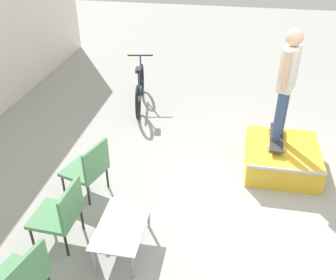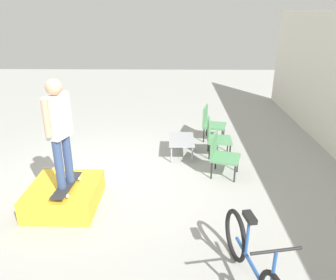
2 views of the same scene
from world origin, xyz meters
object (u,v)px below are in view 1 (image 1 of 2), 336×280
object	(u,v)px
coffee_table	(122,227)
patio_chair_center	(61,212)
patio_chair_left	(20,280)
skate_ramp_box	(281,158)
bicycle	(140,89)
person_skater	(287,78)
skateboard_on_ramp	(277,137)
patio_chair_right	(89,167)

from	to	relation	value
coffee_table	patio_chair_center	size ratio (longest dim) A/B	1.05
patio_chair_left	skate_ramp_box	bearing A→B (deg)	152.06
patio_chair_center	coffee_table	bearing A→B (deg)	92.79
skate_ramp_box	bicycle	world-z (taller)	bicycle
person_skater	patio_chair_left	bearing A→B (deg)	158.59
skate_ramp_box	patio_chair_left	distance (m)	4.05
patio_chair_center	bicycle	world-z (taller)	bicycle
skateboard_on_ramp	patio_chair_left	size ratio (longest dim) A/B	1.04
coffee_table	patio_chair_right	size ratio (longest dim) A/B	1.05
skateboard_on_ramp	patio_chair_right	size ratio (longest dim) A/B	1.04
coffee_table	patio_chair_center	world-z (taller)	patio_chair_center
skate_ramp_box	patio_chair_right	size ratio (longest dim) A/B	1.44
person_skater	patio_chair_right	world-z (taller)	person_skater
coffee_table	skateboard_on_ramp	bearing A→B (deg)	-40.51
skateboard_on_ramp	patio_chair_center	world-z (taller)	patio_chair_center
skate_ramp_box	coffee_table	size ratio (longest dim) A/B	1.37
person_skater	bicycle	distance (m)	3.22
coffee_table	bicycle	size ratio (longest dim) A/B	0.51
coffee_table	patio_chair_right	world-z (taller)	patio_chair_right
patio_chair_right	patio_chair_center	bearing A→B (deg)	17.25
patio_chair_right	skateboard_on_ramp	bearing A→B (deg)	133.06
patio_chair_center	patio_chair_right	xyz separation A→B (m)	(0.91, 0.00, 0.00)
patio_chair_left	bicycle	distance (m)	4.71
coffee_table	bicycle	bearing A→B (deg)	11.01
person_skater	patio_chair_left	world-z (taller)	person_skater
coffee_table	patio_chair_center	xyz separation A→B (m)	(-0.00, 0.74, 0.12)
coffee_table	bicycle	world-z (taller)	bicycle
person_skater	patio_chair_center	xyz separation A→B (m)	(-2.19, 2.60, -1.00)
skateboard_on_ramp	bicycle	distance (m)	3.03
coffee_table	bicycle	distance (m)	3.82
bicycle	patio_chair_left	bearing A→B (deg)	169.46
skateboard_on_ramp	bicycle	world-z (taller)	bicycle
patio_chair_right	bicycle	xyz separation A→B (m)	(2.84, -0.01, -0.10)
coffee_table	patio_chair_right	xyz separation A→B (m)	(0.91, 0.74, 0.12)
person_skater	patio_chair_left	xyz separation A→B (m)	(-3.14, 2.60, -1.00)
skateboard_on_ramp	coffee_table	size ratio (longest dim) A/B	0.99
skateboard_on_ramp	coffee_table	xyz separation A→B (m)	(-2.18, 1.86, -0.12)
skateboard_on_ramp	patio_chair_left	xyz separation A→B (m)	(-3.14, 2.60, -0.01)
coffee_table	skate_ramp_box	bearing A→B (deg)	-44.13
patio_chair_center	patio_chair_right	distance (m)	0.91
skateboard_on_ramp	bicycle	xyz separation A→B (m)	(1.56, 2.59, -0.10)
bicycle	coffee_table	bearing A→B (deg)	-179.39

